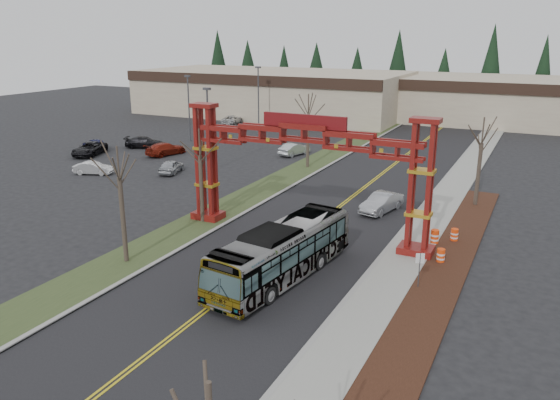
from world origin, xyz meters
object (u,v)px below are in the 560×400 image
Objects in this scene: transit_bus at (282,252)px; light_pole_mid at (189,103)px; gateway_arch at (304,153)px; parked_car_mid_b at (95,144)px; bare_tree_median_near at (119,178)px; barrel_mid at (435,237)px; barrel_north at (454,235)px; light_pole_far at (258,93)px; bare_tree_median_mid at (200,156)px; light_pole_near at (208,124)px; barrel_south at (441,256)px; parked_car_far_c at (145,142)px; bare_tree_right_far at (482,144)px; parked_car_far_b at (232,120)px; street_sign at (420,263)px; parked_car_near_c at (89,149)px; bare_tree_median_far at (308,115)px; retail_building_east at (520,101)px; parked_car_near_b at (93,168)px; parked_car_near_a at (171,166)px; silver_sedan at (382,203)px; retail_building_west at (273,92)px; parked_car_mid_a at (166,149)px; parked_car_far_a at (294,149)px.

transit_bus is 44.63m from light_pole_mid.
gateway_arch reaches higher than parked_car_mid_b.
bare_tree_median_near is 20.94m from barrel_mid.
light_pole_far is at bearing 134.29° from barrel_north.
bare_tree_median_mid is at bearing -53.07° from light_pole_mid.
light_pole_near is 29.60m from barrel_south.
parked_car_far_c is 41.31m from bare_tree_right_far.
gateway_arch reaches higher than parked_car_far_b.
street_sign is (9.25, -4.85, -4.45)m from gateway_arch.
transit_bus is 2.14× the size of parked_car_near_c.
gateway_arch is 20.70m from bare_tree_median_far.
light_pole_mid reaches higher than parked_car_far_b.
bare_tree_median_far reaches higher than retail_building_east.
retail_building_east is 6.98× the size of parked_car_near_c.
street_sign is at bearing -127.75° from parked_car_near_b.
bare_tree_right_far reaches higher than barrel_south.
bare_tree_median_near reaches higher than parked_car_near_a.
bare_tree_median_mid is at bearing -169.28° from barrel_mid.
light_pole_far reaches higher than barrel_mid.
bare_tree_median_far is at bearing 148.58° from silver_sedan.
retail_building_west reaches higher than barrel_north.
bare_tree_median_far is (27.53, 2.88, 4.96)m from parked_car_mid_b.
bare_tree_median_mid is (17.47, -18.10, 4.39)m from parked_car_mid_a.
retail_building_west is 68.78m from transit_bus.
retail_building_west is at bearing -168.69° from retail_building_east.
light_pole_near is at bearing -140.38° from parked_car_far_c.
barrel_south is (21.56, -24.70, -0.24)m from parked_car_far_a.
gateway_arch reaches higher than parked_car_far_a.
light_pole_near is at bearing 179.01° from silver_sedan.
retail_building_east is at bearing 90.00° from bare_tree_right_far.
barrel_north is at bearing 35.49° from bare_tree_median_near.
retail_building_west is 11.99× the size of parked_car_mid_b.
bare_tree_median_mid is at bearing -90.00° from bare_tree_median_far.
bare_tree_median_far reaches higher than parked_car_near_c.
silver_sedan is at bearing 66.01° from gateway_arch.
parked_car_mid_b is 0.76× the size of parked_car_far_b.
gateway_arch is 3.57× the size of parked_car_mid_a.
light_pole_near is (-26.29, -49.17, 1.47)m from retail_building_east.
bare_tree_median_mid is at bearing -47.84° from parked_car_near_c.
parked_car_near_c reaches higher than barrel_mid.
bare_tree_right_far is (8.20, 19.78, 3.61)m from transit_bus.
parked_car_far_b is at bearing 149.26° from silver_sedan.
transit_bus is 11.13× the size of barrel_mid.
gateway_arch is 27.67m from parked_car_near_b.
parked_car_near_a is 4.23× the size of barrel_south.
barrel_mid is (6.92, 9.39, -1.10)m from transit_bus.
retail_building_west is 11.46× the size of parked_car_near_a.
transit_bus is at bearing -83.03° from silver_sedan.
gateway_arch is 8.08m from bare_tree_median_mid.
parked_car_near_c reaches higher than parked_car_near_b.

